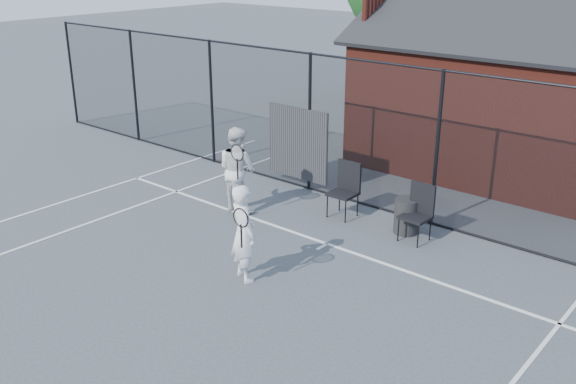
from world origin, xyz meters
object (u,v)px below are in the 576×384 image
Objects in this scene: clubhouse at (499,103)px; player_front at (243,233)px; chair_right at (415,215)px; waste_bin at (406,216)px; player_back at (237,169)px; chair_left at (343,191)px.

clubhouse is 4.04× the size of player_front.
chair_right is 1.53× the size of waste_bin.
player_back is at bearing 135.94° from player_front.
clubhouse is at bearing 99.77° from chair_right.
waste_bin is at bearing -86.04° from clubhouse.
chair_right is (3.49, 0.98, -0.35)m from player_back.
player_back reaches higher than waste_bin.
chair_right is 0.41m from waste_bin.
chair_right is (0.62, -4.87, -1.09)m from clubhouse.
clubhouse reaches higher than player_back.
player_back is (-2.10, 2.03, 0.06)m from player_front.
player_front is at bearing -112.18° from chair_right.
chair_left is at bearing -173.95° from waste_bin.
clubhouse is 6.30× the size of chair_right.
chair_left is 1.65m from chair_right.
player_back is 1.61× the size of chair_left.
player_front reaches higher than chair_right.
clubhouse is 5.02m from chair_left.
player_front is 2.92m from player_back.
player_back is 2.14m from chair_left.
waste_bin is (1.09, 3.24, -0.47)m from player_front.
clubhouse is 5.03m from chair_right.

